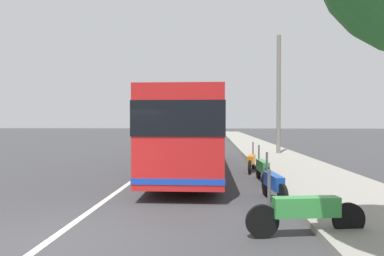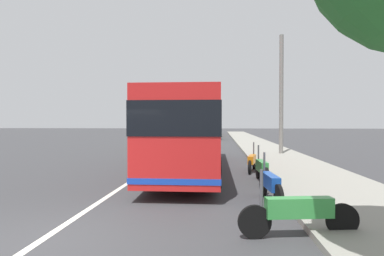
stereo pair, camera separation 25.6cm
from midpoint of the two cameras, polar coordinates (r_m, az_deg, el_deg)
The scene contains 13 objects.
ground_plane at distance 6.41m, azimuth -26.27°, elevation -18.36°, with size 220.00×220.00×0.00m, color #38383A.
sidewalk_curb at distance 15.77m, azimuth 17.15°, elevation -6.50°, with size 110.00×3.60×0.14m, color gray.
lane_divider_line at distance 15.67m, azimuth -7.40°, elevation -6.76°, with size 110.00×0.16×0.01m, color silver.
coach_bus at distance 13.94m, azimuth -0.68°, elevation -0.30°, with size 12.08×2.62×3.14m.
motorcycle_far_end at distance 6.28m, azimuth 18.84°, elevation -14.18°, with size 0.42×2.25×1.26m.
motorcycle_nearest_curb at distance 8.62m, azimuth 13.78°, elevation -9.96°, with size 2.20×0.35×1.27m.
motorcycle_angled at distance 11.40m, azimuth 12.11°, elevation -7.24°, with size 2.26×0.30×1.27m.
motorcycle_mid_row at distance 13.85m, azimuth 10.28°, elevation -5.93°, with size 2.04×0.53×1.23m.
car_behind_bus at distance 25.96m, azimuth -7.01°, elevation -2.13°, with size 4.60×2.02×1.48m.
car_oncoming at distance 47.36m, azimuth 3.24°, elevation -0.77°, with size 4.10×1.94×1.40m.
car_far_distant at distance 39.59m, azimuth 3.00°, elevation -1.05°, with size 4.71×1.86×1.51m.
car_side_street at distance 57.42m, azimuth 3.35°, elevation -0.43°, with size 4.12×1.80×1.46m.
utility_pole at distance 21.01m, azimuth 15.16°, elevation 5.74°, with size 0.26×0.26×7.74m, color slate.
Camera 1 is at (-5.23, -2.93, 2.11)m, focal length 29.28 mm.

